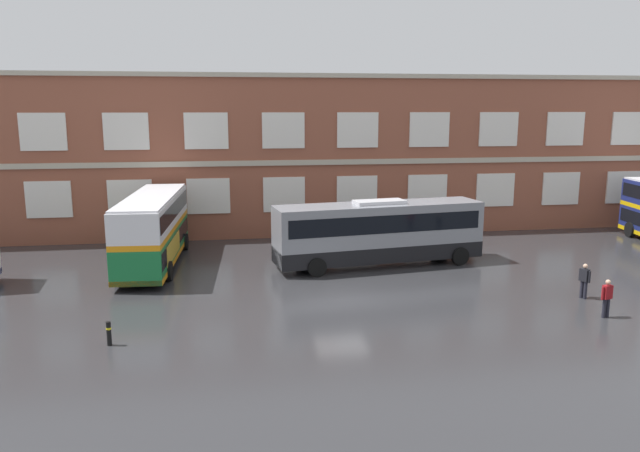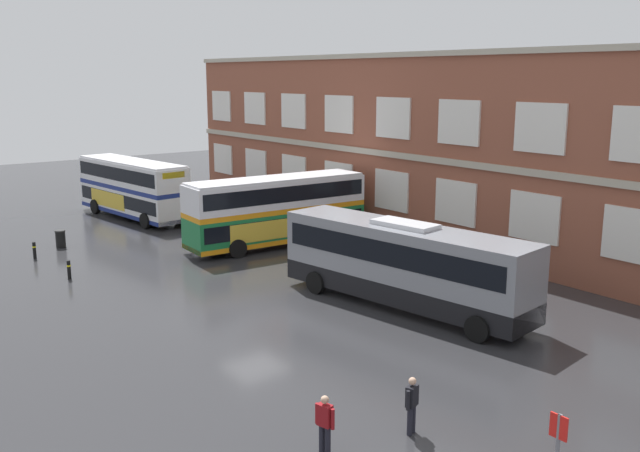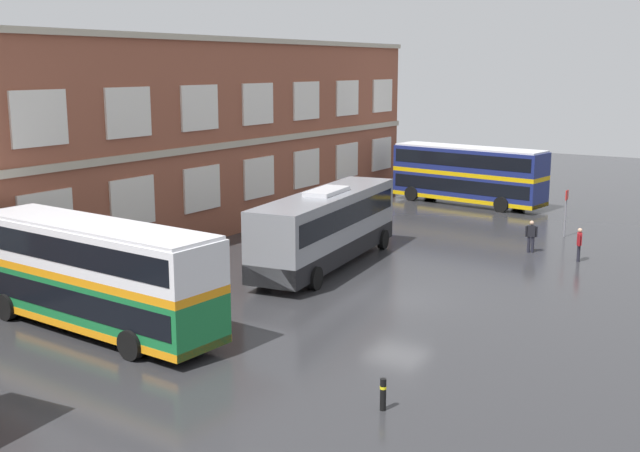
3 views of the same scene
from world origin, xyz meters
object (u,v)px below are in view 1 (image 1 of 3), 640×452
waiting_passenger (607,297)px  second_passenger (584,279)px  touring_coach (379,233)px  double_decker_middle (153,229)px  safety_bollard_east (109,333)px

waiting_passenger → second_passenger: bearing=77.6°
touring_coach → waiting_passenger: bearing=-53.3°
double_decker_middle → second_passenger: 22.99m
touring_coach → safety_bollard_east: touring_coach is taller
double_decker_middle → safety_bollard_east: size_ratio=11.71×
double_decker_middle → second_passenger: bearing=-24.4°
double_decker_middle → safety_bollard_east: 12.27m
touring_coach → waiting_passenger: touring_coach is taller
double_decker_middle → waiting_passenger: 23.70m
touring_coach → safety_bollard_east: (-13.14, -10.19, -1.42)m
second_passenger → safety_bollard_east: bearing=-172.9°
second_passenger → double_decker_middle: bearing=155.6°
double_decker_middle → touring_coach: 12.90m
double_decker_middle → second_passenger: double_decker_middle is taller
waiting_passenger → double_decker_middle: bearing=149.2°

